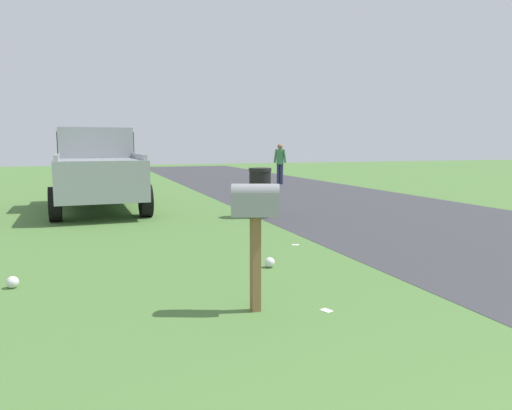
% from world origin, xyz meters
% --- Properties ---
extents(road_asphalt, '(60.00, 6.47, 0.01)m').
position_xyz_m(road_asphalt, '(6.00, -4.43, 0.00)').
color(road_asphalt, '#38383D').
rests_on(road_asphalt, ground).
extents(mailbox, '(0.35, 0.51, 1.29)m').
position_xyz_m(mailbox, '(4.26, 0.88, 1.02)').
color(mailbox, brown).
rests_on(mailbox, ground).
extents(pickup_truck, '(4.86, 2.31, 2.09)m').
position_xyz_m(pickup_truck, '(12.76, 2.23, 1.10)').
color(pickup_truck, '#93999E').
rests_on(pickup_truck, ground).
extents(trash_bin, '(0.52, 0.52, 1.13)m').
position_xyz_m(trash_bin, '(10.12, -1.28, 0.57)').
color(trash_bin, black).
rests_on(trash_bin, ground).
extents(pedestrian, '(0.35, 0.48, 1.69)m').
position_xyz_m(pedestrian, '(18.42, -5.17, 0.98)').
color(pedestrian, '#2D3351').
rests_on(pedestrian, ground).
extents(litter_bag_by_mailbox, '(0.14, 0.14, 0.14)m').
position_xyz_m(litter_bag_by_mailbox, '(5.80, 0.13, 0.07)').
color(litter_bag_by_mailbox, silver).
rests_on(litter_bag_by_mailbox, ground).
extents(litter_bag_midfield_a, '(0.14, 0.14, 0.14)m').
position_xyz_m(litter_bag_midfield_a, '(5.92, 3.31, 0.07)').
color(litter_bag_midfield_a, silver).
rests_on(litter_bag_midfield_a, ground).
extents(litter_wrapper_midfield_b, '(0.14, 0.12, 0.01)m').
position_xyz_m(litter_wrapper_midfield_b, '(4.02, 0.20, 0.00)').
color(litter_wrapper_midfield_b, silver).
rests_on(litter_wrapper_midfield_b, ground).
extents(litter_wrapper_near_hydrant, '(0.12, 0.14, 0.01)m').
position_xyz_m(litter_wrapper_near_hydrant, '(7.02, -0.80, 0.00)').
color(litter_wrapper_near_hydrant, silver).
rests_on(litter_wrapper_near_hydrant, ground).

